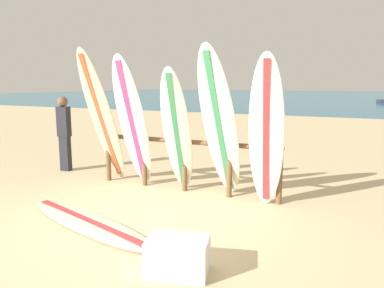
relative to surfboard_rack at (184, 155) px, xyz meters
The scene contains 11 objects.
ground_plane 1.89m from the surfboard_rack, 88.79° to the right, with size 120.00×120.00×0.00m, color #D3BC8C.
ocean_water 56.23m from the surfboard_rack, 89.96° to the left, with size 120.00×80.00×0.01m, color #196B93.
surfboard_rack is the anchor object (origin of this frame).
surfboard_leaning_far_left 1.65m from the surfboard_rack, 169.01° to the right, with size 0.53×1.17×2.46m.
surfboard_leaning_left 1.03m from the surfboard_rack, 157.38° to the right, with size 0.65×1.13×2.32m.
surfboard_leaning_center_left 0.51m from the surfboard_rack, 89.45° to the right, with size 0.65×1.05×2.12m.
surfboard_leaning_center 0.98m from the surfboard_rack, 19.37° to the right, with size 0.62×1.13×2.43m.
surfboard_leaning_center_right 1.61m from the surfboard_rack, 11.94° to the right, with size 0.59×0.62×2.29m.
surfboard_lying_on_sand 2.11m from the surfboard_rack, 102.38° to the right, with size 2.66×1.24×0.08m.
beachgoer_standing 3.02m from the surfboard_rack, behind, with size 0.27×0.22×1.59m.
cooler_box 2.87m from the surfboard_rack, 64.61° to the right, with size 0.60×0.40×0.36m, color white.
Camera 1 is at (2.77, -3.79, 1.85)m, focal length 34.45 mm.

